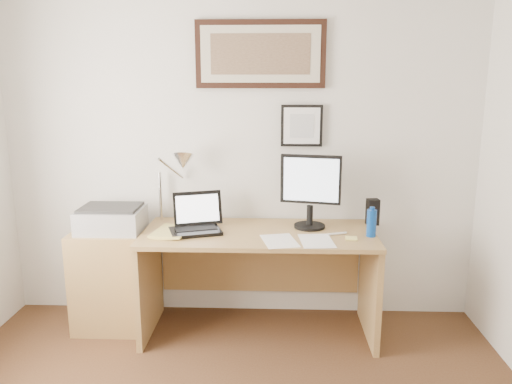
{
  "coord_description": "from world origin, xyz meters",
  "views": [
    {
      "loc": [
        0.26,
        -1.66,
        1.76
      ],
      "look_at": [
        0.14,
        1.43,
        1.08
      ],
      "focal_mm": 35.0,
      "sensor_mm": 36.0,
      "label": 1
    }
  ],
  "objects_px": {
    "side_cabinet": "(111,279)",
    "water_bottle": "(371,223)",
    "printer": "(111,219)",
    "desk": "(259,260)",
    "laptop": "(196,223)",
    "lcd_monitor": "(311,188)",
    "book": "(156,231)"
  },
  "relations": [
    {
      "from": "water_bottle",
      "to": "desk",
      "type": "xyz_separation_m",
      "value": [
        -0.75,
        0.16,
        -0.33
      ]
    },
    {
      "from": "desk",
      "to": "laptop",
      "type": "distance_m",
      "value": 0.53
    },
    {
      "from": "water_bottle",
      "to": "lcd_monitor",
      "type": "distance_m",
      "value": 0.48
    },
    {
      "from": "water_bottle",
      "to": "book",
      "type": "bearing_deg",
      "value": 178.85
    },
    {
      "from": "water_bottle",
      "to": "lcd_monitor",
      "type": "relative_size",
      "value": 0.35
    },
    {
      "from": "side_cabinet",
      "to": "book",
      "type": "bearing_deg",
      "value": -13.86
    },
    {
      "from": "laptop",
      "to": "printer",
      "type": "bearing_deg",
      "value": 175.93
    },
    {
      "from": "side_cabinet",
      "to": "laptop",
      "type": "distance_m",
      "value": 0.78
    },
    {
      "from": "desk",
      "to": "lcd_monitor",
      "type": "distance_m",
      "value": 0.64
    },
    {
      "from": "desk",
      "to": "lcd_monitor",
      "type": "bearing_deg",
      "value": 4.34
    },
    {
      "from": "water_bottle",
      "to": "printer",
      "type": "bearing_deg",
      "value": 176.07
    },
    {
      "from": "lcd_monitor",
      "to": "laptop",
      "type": "bearing_deg",
      "value": -172.61
    },
    {
      "from": "side_cabinet",
      "to": "printer",
      "type": "distance_m",
      "value": 0.45
    },
    {
      "from": "water_bottle",
      "to": "laptop",
      "type": "xyz_separation_m",
      "value": [
        -1.19,
        0.08,
        -0.03
      ]
    },
    {
      "from": "side_cabinet",
      "to": "desk",
      "type": "xyz_separation_m",
      "value": [
        1.07,
        0.04,
        0.15
      ]
    },
    {
      "from": "side_cabinet",
      "to": "water_bottle",
      "type": "distance_m",
      "value": 1.89
    },
    {
      "from": "side_cabinet",
      "to": "book",
      "type": "height_order",
      "value": "book"
    },
    {
      "from": "book",
      "to": "printer",
      "type": "height_order",
      "value": "printer"
    },
    {
      "from": "side_cabinet",
      "to": "water_bottle",
      "type": "xyz_separation_m",
      "value": [
        1.82,
        -0.12,
        0.48
      ]
    },
    {
      "from": "side_cabinet",
      "to": "water_bottle",
      "type": "bearing_deg",
      "value": -3.77
    },
    {
      "from": "side_cabinet",
      "to": "lcd_monitor",
      "type": "relative_size",
      "value": 1.4
    },
    {
      "from": "water_bottle",
      "to": "printer",
      "type": "distance_m",
      "value": 1.8
    },
    {
      "from": "side_cabinet",
      "to": "desk",
      "type": "height_order",
      "value": "desk"
    },
    {
      "from": "side_cabinet",
      "to": "desk",
      "type": "distance_m",
      "value": 1.08
    },
    {
      "from": "water_bottle",
      "to": "book",
      "type": "xyz_separation_m",
      "value": [
        -1.46,
        0.03,
        -0.08
      ]
    },
    {
      "from": "water_bottle",
      "to": "lcd_monitor",
      "type": "xyz_separation_m",
      "value": [
        -0.4,
        0.18,
        0.2
      ]
    },
    {
      "from": "side_cabinet",
      "to": "book",
      "type": "xyz_separation_m",
      "value": [
        0.37,
        -0.09,
        0.4
      ]
    },
    {
      "from": "printer",
      "to": "laptop",
      "type": "bearing_deg",
      "value": -4.07
    },
    {
      "from": "laptop",
      "to": "printer",
      "type": "xyz_separation_m",
      "value": [
        -0.61,
        0.04,
        0.01
      ]
    },
    {
      "from": "side_cabinet",
      "to": "laptop",
      "type": "bearing_deg",
      "value": -3.6
    },
    {
      "from": "desk",
      "to": "lcd_monitor",
      "type": "height_order",
      "value": "lcd_monitor"
    },
    {
      "from": "water_bottle",
      "to": "printer",
      "type": "xyz_separation_m",
      "value": [
        -1.79,
        0.12,
        -0.02
      ]
    }
  ]
}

